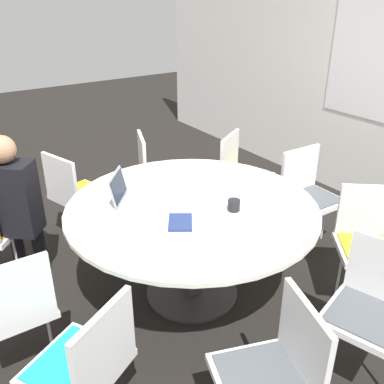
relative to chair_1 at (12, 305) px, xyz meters
name	(u,v)px	position (x,y,z in m)	size (l,w,h in m)	color
ground_plane	(192,292)	(-0.06, 1.26, -0.52)	(16.00, 16.00, 0.00)	black
conference_table	(192,220)	(-0.06, 1.26, 0.11)	(1.75, 1.75, 0.76)	#333333
chair_1	(12,305)	(0.00, 0.00, 0.00)	(0.42, 0.44, 0.87)	white
chair_2	(86,361)	(0.61, 0.19, 0.00)	(0.58, 0.59, 0.87)	white
chair_3	(276,369)	(1.16, 0.91, 0.00)	(0.55, 0.54, 0.87)	white
chair_4	(373,303)	(1.13, 1.68, 0.00)	(0.54, 0.53, 0.87)	white
chair_5	(369,237)	(0.69, 2.28, 0.00)	(0.60, 0.61, 0.87)	white
chair_6	(308,190)	(-0.09, 2.52, 0.00)	(0.43, 0.45, 0.87)	white
chair_7	(241,171)	(-0.75, 2.31, 0.00)	(0.58, 0.59, 0.87)	white
chair_8	(156,169)	(-1.25, 1.65, 0.00)	(0.56, 0.55, 0.87)	white
chair_9	(75,190)	(-1.24, 0.83, 0.00)	(0.54, 0.53, 0.87)	white
person_0	(13,201)	(-0.92, 0.26, 0.19)	(0.40, 0.42, 1.22)	black
laptop	(126,195)	(-0.35, 0.91, 0.29)	(0.38, 0.37, 0.21)	#99999E
spiral_notebook	(180,222)	(0.12, 1.05, 0.25)	(0.26, 0.24, 0.02)	navy
coffee_cup	(234,205)	(0.17, 1.45, 0.28)	(0.08, 0.08, 0.08)	black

